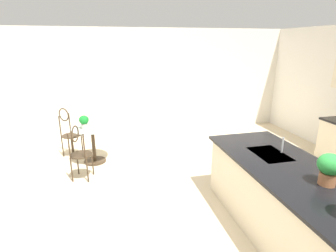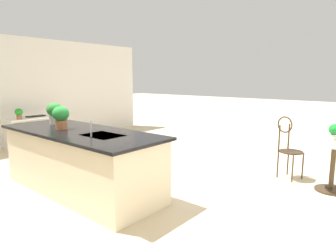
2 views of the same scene
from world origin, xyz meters
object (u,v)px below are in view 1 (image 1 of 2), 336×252
at_px(potted_plant_on_table, 84,121).
at_px(chair_near_window, 79,150).
at_px(bistro_table, 93,141).
at_px(potted_plant_counter_near, 330,167).
at_px(chair_by_island, 69,130).

bearing_deg(potted_plant_on_table, chair_near_window, -5.71).
distance_m(bistro_table, potted_plant_counter_near, 4.10).
distance_m(chair_near_window, potted_plant_on_table, 0.76).
bearing_deg(bistro_table, chair_near_window, -15.93).
height_order(chair_by_island, potted_plant_counter_near, potted_plant_counter_near).
height_order(bistro_table, chair_near_window, chair_near_window).
distance_m(bistro_table, potted_plant_on_table, 0.46).
relative_size(chair_near_window, potted_plant_counter_near, 3.02).
xyz_separation_m(bistro_table, potted_plant_counter_near, (3.18, 2.49, 0.67)).
distance_m(bistro_table, chair_by_island, 0.70).
xyz_separation_m(bistro_table, potted_plant_on_table, (0.03, -0.14, 0.44)).
bearing_deg(potted_plant_counter_near, chair_by_island, -140.54).
bearing_deg(bistro_table, potted_plant_counter_near, 38.12).
relative_size(chair_by_island, potted_plant_counter_near, 3.02).
distance_m(chair_by_island, potted_plant_counter_near, 4.75).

